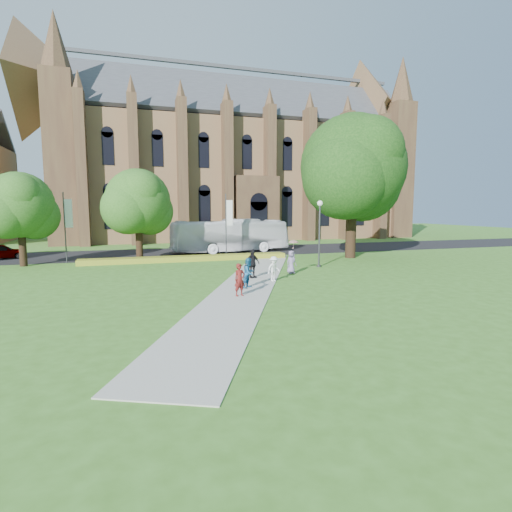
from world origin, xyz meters
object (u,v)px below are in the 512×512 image
object	(u,v)px
large_tree	(353,167)
car_0	(1,251)
pedestrian_0	(240,280)
streetlamp	(320,225)
tour_coach	(230,236)

from	to	relation	value
large_tree	car_0	bearing A→B (deg)	164.49
large_tree	pedestrian_0	xyz separation A→B (m)	(-14.33, -13.00, -7.46)
streetlamp	tour_coach	world-z (taller)	streetlamp
streetlamp	pedestrian_0	distance (m)	12.49
pedestrian_0	tour_coach	bearing A→B (deg)	61.34
tour_coach	large_tree	bearing A→B (deg)	-136.72
tour_coach	car_0	distance (m)	21.45
tour_coach	car_0	xyz separation A→B (m)	(-21.41, 0.67, -1.04)
streetlamp	car_0	distance (m)	28.85
tour_coach	pedestrian_0	bearing A→B (deg)	160.16
tour_coach	pedestrian_0	xyz separation A→B (m)	(-4.69, -20.95, -0.85)
streetlamp	large_tree	world-z (taller)	large_tree
streetlamp	large_tree	distance (m)	8.73
streetlamp	tour_coach	distance (m)	13.21
large_tree	car_0	distance (m)	33.13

